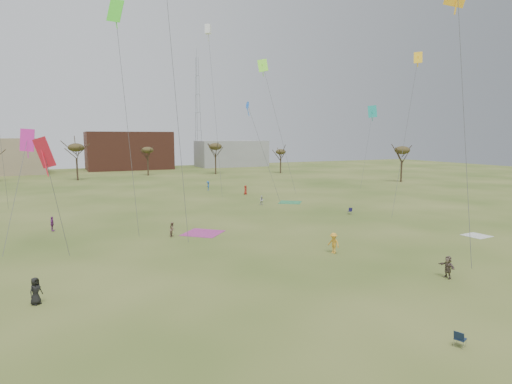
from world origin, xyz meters
name	(u,v)px	position (x,y,z in m)	size (l,w,h in m)	color
ground	(331,293)	(0.00, 0.00, 0.00)	(260.00, 260.00, 0.00)	#364F18
spectator_fore_b	(173,229)	(-5.66, 20.80, 0.78)	(0.75, 0.59, 1.55)	#836553
spectator_fore_c	(448,267)	(9.72, -1.16, 0.85)	(1.57, 0.50, 1.70)	brown
flyer_mid_a	(36,291)	(-18.06, 6.25, 0.88)	(0.86, 0.56, 1.76)	black
flyer_mid_b	(334,243)	(5.99, 8.17, 0.94)	(1.22, 0.70, 1.88)	gold
spectator_mid_d	(52,224)	(-17.24, 29.01, 0.83)	(0.98, 0.41, 1.67)	#873888
spectator_mid_e	(262,200)	(12.06, 35.60, 0.73)	(0.71, 0.55, 1.45)	silver
flyer_far_b	(245,190)	(14.63, 47.79, 0.84)	(0.82, 0.53, 1.68)	#A1261B
flyer_far_c	(208,186)	(10.37, 56.44, 0.91)	(1.18, 0.68, 1.82)	#22569C
blanket_cream	(477,236)	(23.90, 7.31, 0.00)	(2.39, 2.39, 0.03)	silver
blanket_plum	(203,233)	(-2.25, 20.95, 0.00)	(3.87, 3.87, 0.03)	#AF3686
blanket_olive	(290,202)	(17.31, 36.02, 0.00)	(3.44, 3.44, 0.03)	#31884F
camp_chair_center	(460,342)	(1.54, -9.01, 0.26)	(0.69, 0.66, 0.87)	#16243D
camp_chair_right	(350,212)	(19.54, 23.46, 0.26)	(0.72, 0.70, 0.87)	#171539
kites_aloft	(220,32)	(1.47, 24.80, 22.46)	(62.57, 58.82, 27.93)	red
tree_line	(121,152)	(-2.85, 79.12, 7.09)	(117.44, 49.32, 8.91)	#3A2B1E
building_brick	(129,151)	(5.00, 120.00, 6.00)	(26.00, 16.00, 12.00)	brown
building_grey	(231,154)	(40.00, 118.00, 4.50)	(24.00, 12.00, 9.00)	gray
radio_tower	(198,112)	(30.00, 125.00, 19.21)	(1.51, 1.72, 41.00)	#9EA3A8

